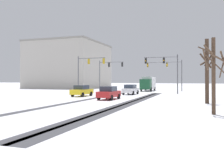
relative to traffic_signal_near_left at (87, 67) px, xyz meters
name	(u,v)px	position (x,y,z in m)	size (l,w,h in m)	color
wheel_track_left_lane	(134,102)	(11.45, -12.68, -4.60)	(1.17, 36.90, 0.01)	#424247
wheel_track_right_lane	(82,101)	(5.18, -12.68, -4.60)	(0.91, 36.90, 0.01)	#424247
wheel_track_center	(128,102)	(10.76, -12.68, -4.60)	(0.90, 36.90, 0.01)	#424247
sidewalk_kerb_right	(180,105)	(16.32, -14.36, -4.55)	(4.00, 36.90, 0.12)	white
traffic_signal_near_left	(87,67)	(0.00, 0.00, 0.00)	(5.23, 0.56, 6.50)	#56565B
traffic_signal_far_left	(108,69)	(0.05, 10.12, 0.01)	(5.37, 0.41, 6.50)	#56565B
traffic_signal_near_right	(166,66)	(13.07, 1.95, 0.01)	(5.44, 0.69, 6.50)	#56565B
traffic_signal_far_right	(169,69)	(12.26, 14.07, 0.10)	(7.58, 0.39, 6.50)	#56565B
car_white_lead	(131,89)	(7.60, 0.35, -3.79)	(1.99, 4.18, 1.62)	silver
car_yellow_cab_second	(82,91)	(1.98, -6.16, -3.79)	(2.02, 4.19, 1.62)	yellow
car_red_third	(109,93)	(7.63, -10.20, -3.79)	(1.95, 4.16, 1.62)	red
box_truck_delivery	(148,83)	(7.92, 13.96, -2.97)	(2.33, 7.41, 3.02)	#194C2D
bare_tree_sidewalk_near	(214,72)	(18.95, -19.93, -1.62)	(1.82, 1.86, 5.40)	#4C3828
bare_tree_sidewalk_mid	(207,69)	(18.80, -11.70, -1.10)	(1.75, 1.79, 6.59)	#423023
office_building_far_left_block	(70,66)	(-17.68, 25.98, 1.99)	(19.00, 21.27, 13.18)	#B2ADA3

